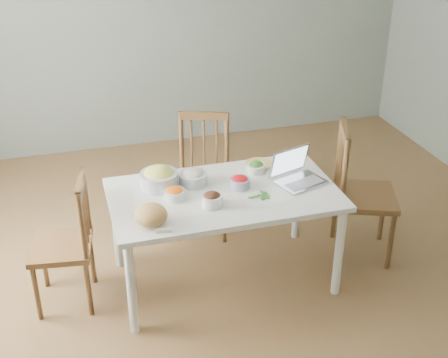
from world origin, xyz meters
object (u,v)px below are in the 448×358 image
object	(u,v)px
chair_left	(61,244)
dining_table	(224,237)
bread_boule	(151,215)
laptop	(302,169)
bowl_squash	(159,177)
chair_right	(366,194)
chair_far	(203,178)

from	to	relation	value
chair_left	dining_table	bearing A→B (deg)	94.80
bread_boule	laptop	size ratio (longest dim) A/B	0.63
bowl_squash	dining_table	bearing A→B (deg)	-25.38
dining_table	chair_left	bearing A→B (deg)	176.37
chair_right	laptop	distance (m)	0.63
chair_far	bowl_squash	bearing A→B (deg)	-111.45
laptop	bread_boule	bearing A→B (deg)	174.15
dining_table	chair_left	xyz separation A→B (m)	(-1.09, 0.07, 0.10)
chair_right	bread_boule	world-z (taller)	chair_right
chair_left	chair_right	distance (m)	2.19
chair_far	bowl_squash	size ratio (longest dim) A/B	3.73
bowl_squash	laptop	distance (m)	0.97
bowl_squash	chair_left	bearing A→B (deg)	-170.08
chair_far	chair_right	xyz separation A→B (m)	(1.07, -0.65, 0.04)
chair_far	bowl_squash	world-z (taller)	chair_far
chair_far	bread_boule	xyz separation A→B (m)	(-0.56, -0.94, 0.30)
bowl_squash	bread_boule	bearing A→B (deg)	-106.65
chair_left	bowl_squash	size ratio (longest dim) A/B	3.60
bowl_squash	chair_far	bearing A→B (deg)	49.18
bread_boule	chair_left	bearing A→B (deg)	149.43
dining_table	chair_far	world-z (taller)	chair_far
dining_table	bowl_squash	xyz separation A→B (m)	(-0.40, 0.19, 0.43)
dining_table	bowl_squash	bearing A→B (deg)	154.62
bowl_squash	chair_right	bearing A→B (deg)	-6.02
chair_right	laptop	world-z (taller)	chair_right
chair_right	bread_boule	distance (m)	1.67
chair_left	bowl_squash	xyz separation A→B (m)	(0.69, 0.12, 0.33)
laptop	bowl_squash	bearing A→B (deg)	149.08
dining_table	laptop	distance (m)	0.72
bread_boule	bowl_squash	bearing A→B (deg)	73.35
bowl_squash	laptop	size ratio (longest dim) A/B	0.81
chair_right	dining_table	bearing A→B (deg)	112.52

